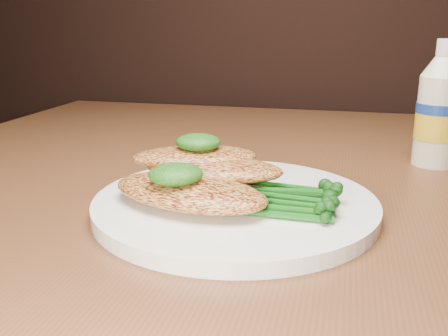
# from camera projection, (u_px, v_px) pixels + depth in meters

# --- Properties ---
(plate) EXTENTS (0.26, 0.26, 0.01)m
(plate) POSITION_uv_depth(u_px,v_px,m) (235.00, 205.00, 0.47)
(plate) COLOR white
(plate) RESTS_ON dining_table
(chicken_front) EXTENTS (0.17, 0.12, 0.02)m
(chicken_front) POSITION_uv_depth(u_px,v_px,m) (189.00, 192.00, 0.45)
(chicken_front) COLOR gold
(chicken_front) RESTS_ON plate
(chicken_mid) EXTENTS (0.14, 0.07, 0.02)m
(chicken_mid) POSITION_uv_depth(u_px,v_px,m) (214.00, 169.00, 0.49)
(chicken_mid) COLOR gold
(chicken_mid) RESTS_ON plate
(chicken_back) EXTENTS (0.14, 0.10, 0.02)m
(chicken_back) POSITION_uv_depth(u_px,v_px,m) (195.00, 157.00, 0.51)
(chicken_back) COLOR gold
(chicken_back) RESTS_ON plate
(pesto_front) EXTENTS (0.06, 0.06, 0.02)m
(pesto_front) POSITION_uv_depth(u_px,v_px,m) (176.00, 174.00, 0.44)
(pesto_front) COLOR black
(pesto_front) RESTS_ON chicken_front
(pesto_back) EXTENTS (0.05, 0.04, 0.02)m
(pesto_back) POSITION_uv_depth(u_px,v_px,m) (198.00, 142.00, 0.51)
(pesto_back) COLOR black
(pesto_back) RESTS_ON chicken_back
(broccolini_bundle) EXTENTS (0.14, 0.12, 0.02)m
(broccolini_bundle) POSITION_uv_depth(u_px,v_px,m) (284.00, 194.00, 0.45)
(broccolini_bundle) COLOR #135713
(broccolini_bundle) RESTS_ON plate
(mayo_bottle) EXTENTS (0.06, 0.06, 0.15)m
(mayo_bottle) POSITION_uv_depth(u_px,v_px,m) (440.00, 104.00, 0.61)
(mayo_bottle) COLOR beige
(mayo_bottle) RESTS_ON dining_table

